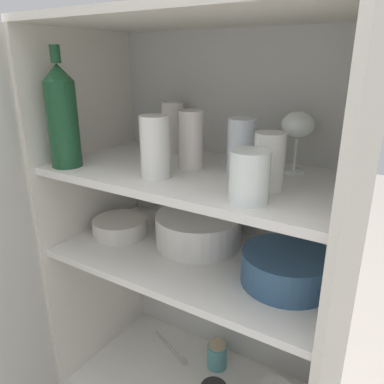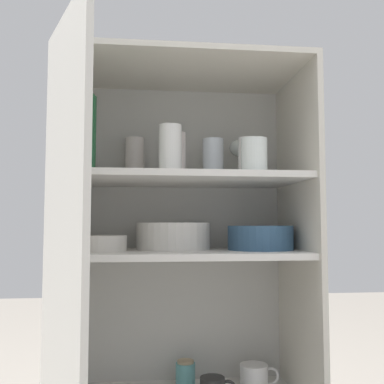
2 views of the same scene
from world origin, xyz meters
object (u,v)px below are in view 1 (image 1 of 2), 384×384
serving_bowl_small (120,226)px  storage_jar (217,355)px  mixing_bowl_large (287,267)px  plate_stack_white (198,229)px  wine_bottle (62,116)px

serving_bowl_small → storage_jar: bearing=23.6°
mixing_bowl_large → storage_jar: size_ratio=2.33×
plate_stack_white → mixing_bowl_large: plate_stack_white is taller
plate_stack_white → storage_jar: (0.05, 0.05, -0.47)m
mixing_bowl_large → serving_bowl_small: mixing_bowl_large is taller
wine_bottle → mixing_bowl_large: (0.56, 0.14, -0.33)m
wine_bottle → plate_stack_white: bearing=36.7°
wine_bottle → serving_bowl_small: 0.37m
wine_bottle → serving_bowl_small: size_ratio=1.82×
plate_stack_white → serving_bowl_small: plate_stack_white is taller
plate_stack_white → mixing_bowl_large: size_ratio=1.15×
mixing_bowl_large → storage_jar: mixing_bowl_large is taller
storage_jar → mixing_bowl_large: bearing=-25.7°
wine_bottle → mixing_bowl_large: 0.67m
plate_stack_white → storage_jar: 0.48m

